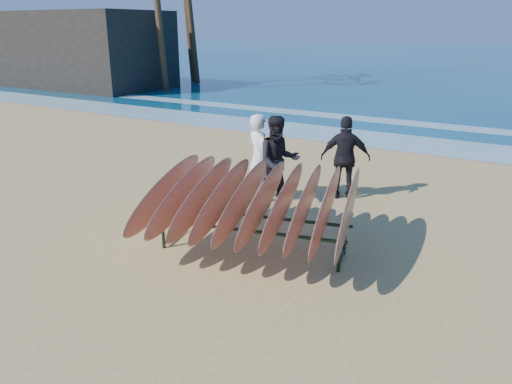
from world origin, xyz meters
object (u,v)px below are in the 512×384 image
(surfboard_rack, at_px, (252,201))
(person_dark_a, at_px, (278,161))
(person_white, at_px, (259,158))
(building, at_px, (86,50))
(person_dark_b, at_px, (345,158))

(surfboard_rack, height_order, person_dark_a, person_dark_a)
(surfboard_rack, distance_m, person_white, 2.59)
(surfboard_rack, height_order, building, building)
(person_dark_a, relative_size, building, 0.19)
(surfboard_rack, bearing_deg, person_dark_b, 71.15)
(person_white, height_order, person_dark_a, same)
(person_dark_b, height_order, building, building)
(person_dark_a, bearing_deg, building, 106.19)
(person_dark_b, distance_m, building, 24.28)
(person_white, bearing_deg, surfboard_rack, 149.18)
(building, bearing_deg, person_dark_a, -31.90)
(person_white, distance_m, person_dark_b, 1.86)
(person_dark_a, distance_m, building, 23.92)
(surfboard_rack, distance_m, building, 25.83)
(surfboard_rack, bearing_deg, person_dark_a, 94.62)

